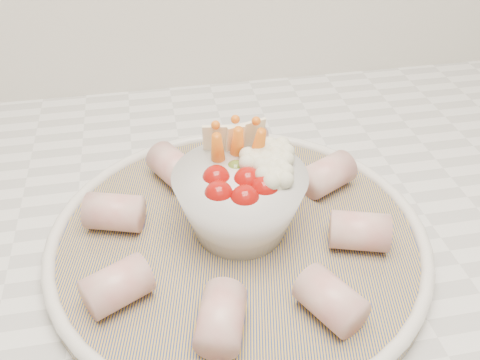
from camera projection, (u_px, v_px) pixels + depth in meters
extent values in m
cube|color=silver|center=(308.00, 232.00, 0.54)|extent=(2.04, 0.62, 0.04)
cylinder|color=navy|center=(238.00, 242.00, 0.49)|extent=(0.40, 0.40, 0.01)
torus|color=silver|center=(238.00, 236.00, 0.49)|extent=(0.34, 0.34, 0.01)
sphere|color=#9B0D0A|center=(219.00, 195.00, 0.44)|extent=(0.02, 0.02, 0.02)
sphere|color=#9B0D0A|center=(245.00, 199.00, 0.43)|extent=(0.02, 0.02, 0.02)
sphere|color=#9B0D0A|center=(265.00, 189.00, 0.44)|extent=(0.02, 0.02, 0.02)
sphere|color=#9B0D0A|center=(216.00, 179.00, 0.46)|extent=(0.02, 0.02, 0.02)
sphere|color=#9B0D0A|center=(248.00, 181.00, 0.45)|extent=(0.02, 0.02, 0.02)
sphere|color=#587125|center=(236.00, 170.00, 0.47)|extent=(0.02, 0.02, 0.02)
cone|color=orange|center=(218.00, 155.00, 0.47)|extent=(0.02, 0.04, 0.06)
cone|color=orange|center=(237.00, 149.00, 0.48)|extent=(0.02, 0.03, 0.06)
cone|color=orange|center=(258.00, 151.00, 0.48)|extent=(0.02, 0.03, 0.06)
sphere|color=beige|center=(275.00, 168.00, 0.47)|extent=(0.03, 0.03, 0.03)
sphere|color=beige|center=(275.00, 182.00, 0.45)|extent=(0.03, 0.03, 0.03)
sphere|color=beige|center=(276.00, 157.00, 0.48)|extent=(0.03, 0.03, 0.03)
sphere|color=beige|center=(256.00, 166.00, 0.47)|extent=(0.03, 0.03, 0.03)
cube|color=beige|center=(224.00, 143.00, 0.48)|extent=(0.04, 0.02, 0.04)
cube|color=beige|center=(245.00, 141.00, 0.49)|extent=(0.04, 0.02, 0.04)
cylinder|color=#B95854|center=(359.00, 231.00, 0.47)|extent=(0.06, 0.05, 0.03)
cylinder|color=#B95854|center=(328.00, 174.00, 0.53)|extent=(0.06, 0.05, 0.03)
cylinder|color=#B95854|center=(251.00, 147.00, 0.57)|extent=(0.05, 0.06, 0.03)
cylinder|color=#B95854|center=(173.00, 167.00, 0.54)|extent=(0.05, 0.06, 0.03)
cylinder|color=#B95854|center=(114.00, 212.00, 0.49)|extent=(0.06, 0.05, 0.03)
cylinder|color=#B95854|center=(117.00, 286.00, 0.42)|extent=(0.06, 0.05, 0.03)
cylinder|color=#B95854|center=(221.00, 318.00, 0.39)|extent=(0.05, 0.06, 0.03)
cylinder|color=#B95854|center=(331.00, 300.00, 0.40)|extent=(0.05, 0.06, 0.03)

